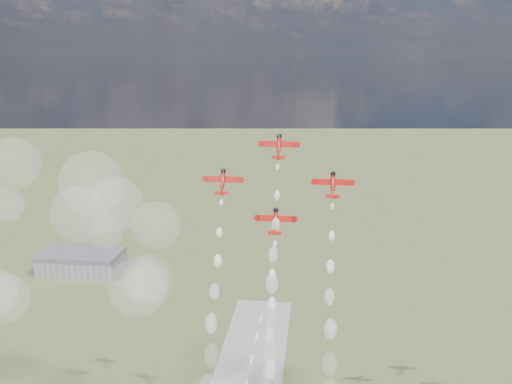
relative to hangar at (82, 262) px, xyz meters
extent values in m
cube|color=gray|center=(0.00, 0.00, -1.50)|extent=(50.00, 28.00, 10.00)
cube|color=#595B60|center=(0.00, 0.00, 5.00)|extent=(50.00, 28.00, 3.00)
cylinder|color=#B80E08|center=(136.10, -154.84, 103.38)|extent=(1.21, 3.20, 4.53)
cylinder|color=black|center=(136.10, -153.69, 105.51)|extent=(1.38, 1.63, 1.42)
cube|color=#B80E08|center=(136.10, -154.45, 103.46)|extent=(10.55, 0.99, 1.61)
cube|color=white|center=(133.24, -154.36, 103.41)|extent=(4.15, 0.25, 0.43)
cube|color=white|center=(138.95, -154.36, 103.41)|extent=(4.15, 0.25, 0.43)
cube|color=#B80E08|center=(136.10, -156.80, 100.01)|extent=(3.81, 0.54, 0.89)
cube|color=#B80E08|center=(136.10, -157.46, 100.17)|extent=(0.12, 1.83, 1.69)
ellipsoid|color=silver|center=(136.10, -155.30, 103.53)|extent=(0.95, 1.77, 2.29)
cone|color=#B80E08|center=(136.10, -156.40, 100.58)|extent=(1.21, 2.13, 2.55)
cylinder|color=#B80E08|center=(120.56, -160.01, 93.81)|extent=(1.21, 3.20, 4.53)
cylinder|color=black|center=(120.56, -158.86, 95.94)|extent=(1.38, 1.63, 1.42)
cube|color=#B80E08|center=(120.56, -159.62, 93.89)|extent=(10.55, 0.99, 1.61)
cube|color=white|center=(117.70, -159.53, 93.84)|extent=(4.15, 0.25, 0.43)
cube|color=white|center=(123.41, -159.53, 93.84)|extent=(4.15, 0.25, 0.43)
cube|color=#B80E08|center=(120.56, -161.97, 90.44)|extent=(3.81, 0.54, 0.89)
cube|color=#B80E08|center=(120.56, -162.63, 90.60)|extent=(0.12, 1.83, 1.69)
ellipsoid|color=silver|center=(120.56, -160.47, 93.96)|extent=(0.95, 1.77, 2.29)
cone|color=#B80E08|center=(120.56, -161.57, 91.01)|extent=(1.21, 2.13, 2.55)
cylinder|color=#B80E08|center=(151.63, -160.01, 93.81)|extent=(1.21, 3.20, 4.53)
cylinder|color=black|center=(151.63, -158.86, 95.94)|extent=(1.38, 1.63, 1.42)
cube|color=#B80E08|center=(151.63, -159.62, 93.89)|extent=(10.55, 0.99, 1.61)
cube|color=white|center=(148.78, -159.53, 93.84)|extent=(4.15, 0.25, 0.43)
cube|color=white|center=(154.49, -159.53, 93.84)|extent=(4.15, 0.25, 0.43)
cube|color=#B80E08|center=(151.63, -161.97, 90.44)|extent=(3.81, 0.54, 0.89)
cube|color=#B80E08|center=(151.63, -162.63, 90.60)|extent=(0.12, 1.83, 1.69)
ellipsoid|color=silver|center=(151.63, -160.47, 93.96)|extent=(0.95, 1.77, 2.29)
cone|color=#B80E08|center=(151.63, -161.57, 91.01)|extent=(1.21, 2.13, 2.55)
cylinder|color=#B80E08|center=(136.10, -165.18, 84.24)|extent=(1.21, 3.20, 4.53)
cylinder|color=black|center=(136.10, -164.03, 86.37)|extent=(1.38, 1.63, 1.42)
cube|color=#B80E08|center=(136.10, -164.79, 84.32)|extent=(10.55, 0.99, 1.61)
cube|color=white|center=(133.24, -164.70, 84.27)|extent=(4.15, 0.25, 0.43)
cube|color=white|center=(138.95, -164.70, 84.27)|extent=(4.15, 0.25, 0.43)
cube|color=#B80E08|center=(136.10, -167.15, 80.88)|extent=(3.81, 0.54, 0.89)
cube|color=#B80E08|center=(136.10, -167.80, 81.03)|extent=(0.12, 1.83, 1.69)
ellipsoid|color=silver|center=(136.10, -165.64, 84.39)|extent=(0.95, 1.77, 2.29)
cone|color=#B80E08|center=(136.10, -166.74, 81.44)|extent=(1.21, 2.13, 2.55)
sphere|color=white|center=(135.99, -157.96, 97.56)|extent=(1.07, 1.07, 1.07)
sphere|color=white|center=(136.20, -161.92, 90.24)|extent=(1.65, 1.65, 1.65)
sphere|color=white|center=(136.23, -165.59, 82.87)|extent=(2.22, 2.22, 2.22)
sphere|color=white|center=(135.97, -170.06, 75.65)|extent=(2.80, 2.80, 2.80)
sphere|color=white|center=(135.95, -173.97, 68.93)|extent=(3.37, 3.37, 3.37)
sphere|color=white|center=(136.24, -177.58, 61.02)|extent=(3.95, 3.95, 3.95)
sphere|color=white|center=(136.11, -181.41, 53.85)|extent=(4.52, 4.52, 4.52)
sphere|color=white|center=(136.35, -185.17, 46.58)|extent=(5.10, 5.10, 5.10)
sphere|color=white|center=(120.57, -163.08, 88.04)|extent=(1.07, 1.07, 1.07)
sphere|color=white|center=(120.64, -167.18, 80.57)|extent=(1.65, 1.65, 1.65)
sphere|color=white|center=(120.80, -171.10, 73.63)|extent=(2.22, 2.22, 2.22)
sphere|color=white|center=(120.44, -174.91, 66.21)|extent=(2.80, 2.80, 2.80)
sphere|color=white|center=(120.19, -179.09, 58.88)|extent=(3.37, 3.37, 3.37)
sphere|color=white|center=(120.82, -182.31, 51.32)|extent=(3.95, 3.95, 3.95)
sphere|color=white|center=(151.66, -163.10, 87.91)|extent=(1.07, 1.07, 1.07)
sphere|color=white|center=(151.60, -167.11, 80.75)|extent=(1.65, 1.65, 1.65)
sphere|color=white|center=(151.46, -171.02, 73.36)|extent=(2.22, 2.22, 2.22)
sphere|color=white|center=(151.33, -175.24, 66.54)|extent=(2.80, 2.80, 2.80)
sphere|color=white|center=(151.81, -178.93, 59.16)|extent=(3.37, 3.37, 3.37)
sphere|color=white|center=(151.75, -182.83, 51.31)|extent=(3.95, 3.95, 3.95)
sphere|color=white|center=(136.23, -168.38, 78.24)|extent=(1.07, 1.07, 1.07)
sphere|color=white|center=(135.90, -172.44, 71.27)|extent=(1.65, 1.65, 1.65)
sphere|color=white|center=(136.17, -176.00, 64.07)|extent=(2.22, 2.22, 2.22)
sphere|color=white|center=(135.92, -180.00, 56.97)|extent=(2.80, 2.80, 2.80)
sphere|color=white|center=(136.51, -183.92, 49.49)|extent=(3.37, 3.37, 3.37)
sphere|color=white|center=(53.71, -165.73, 56.10)|extent=(14.77, 14.77, 14.77)
sphere|color=white|center=(98.35, -153.08, 77.25)|extent=(14.94, 14.94, 14.94)
sphere|color=white|center=(49.66, -145.46, 94.33)|extent=(16.46, 16.46, 16.46)
sphere|color=white|center=(69.67, -144.65, 77.50)|extent=(18.87, 18.87, 18.87)
sphere|color=white|center=(96.14, -166.78, 62.48)|extent=(17.44, 17.44, 17.44)
sphere|color=white|center=(86.57, -154.68, 84.06)|extent=(16.98, 16.98, 16.98)
sphere|color=white|center=(93.85, -150.55, 58.20)|extent=(15.89, 15.89, 15.89)
sphere|color=white|center=(53.08, -158.27, 84.08)|extent=(10.87, 10.87, 10.87)
sphere|color=white|center=(77.80, -144.03, 71.20)|extent=(11.46, 11.46, 11.46)
sphere|color=white|center=(82.66, -162.35, 92.27)|extent=(18.96, 18.96, 18.96)
camera|label=1|loc=(147.05, -307.80, 128.78)|focal=38.00mm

